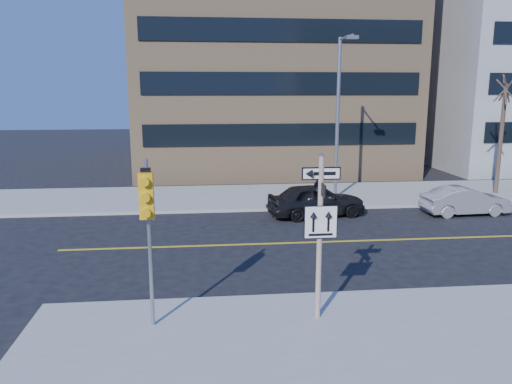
{
  "coord_description": "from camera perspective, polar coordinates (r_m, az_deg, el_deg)",
  "views": [
    {
      "loc": [
        -2.69,
        -13.72,
        5.68
      ],
      "look_at": [
        -0.85,
        4.0,
        1.99
      ],
      "focal_mm": 35.0,
      "sensor_mm": 36.0,
      "label": 1
    }
  ],
  "objects": [
    {
      "name": "street_tree_west",
      "position": [
        29.53,
        26.62,
        10.19
      ],
      "size": [
        1.8,
        1.8,
        6.35
      ],
      "color": "#372A20",
      "rests_on": "far_sidewalk"
    },
    {
      "name": "streetlight_a",
      "position": [
        25.39,
        9.49,
        9.46
      ],
      "size": [
        0.55,
        2.25,
        8.0
      ],
      "color": "gray",
      "rests_on": "far_sidewalk"
    },
    {
      "name": "parked_car_b",
      "position": [
        24.8,
        22.8,
        -0.94
      ],
      "size": [
        1.54,
        3.96,
        1.29
      ],
      "primitive_type": "imported",
      "rotation": [
        0.0,
        0.0,
        1.62
      ],
      "color": "gray",
      "rests_on": "ground"
    },
    {
      "name": "building_brick",
      "position": [
        39.14,
        1.02,
        16.57
      ],
      "size": [
        18.0,
        18.0,
        18.0
      ],
      "primitive_type": "cube",
      "color": "tan",
      "rests_on": "ground"
    },
    {
      "name": "parked_car_a",
      "position": [
        22.72,
        6.88,
        -0.91
      ],
      "size": [
        2.51,
        4.64,
        1.5
      ],
      "primitive_type": "imported",
      "rotation": [
        0.0,
        0.0,
        1.75
      ],
      "color": "black",
      "rests_on": "ground"
    },
    {
      "name": "traffic_signal",
      "position": [
        11.45,
        -12.33,
        -1.96
      ],
      "size": [
        0.32,
        0.45,
        4.0
      ],
      "color": "gray",
      "rests_on": "near_sidewalk"
    },
    {
      "name": "sign_pole",
      "position": [
        11.97,
        7.32,
        -4.11
      ],
      "size": [
        0.92,
        0.92,
        4.06
      ],
      "color": "silver",
      "rests_on": "near_sidewalk"
    },
    {
      "name": "ground",
      "position": [
        15.09,
        4.87,
        -10.45
      ],
      "size": [
        120.0,
        120.0,
        0.0
      ],
      "primitive_type": "plane",
      "color": "black",
      "rests_on": "ground"
    }
  ]
}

